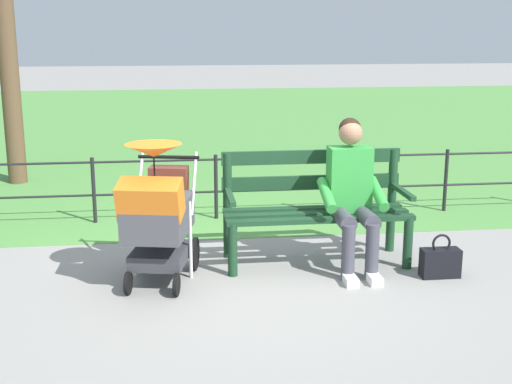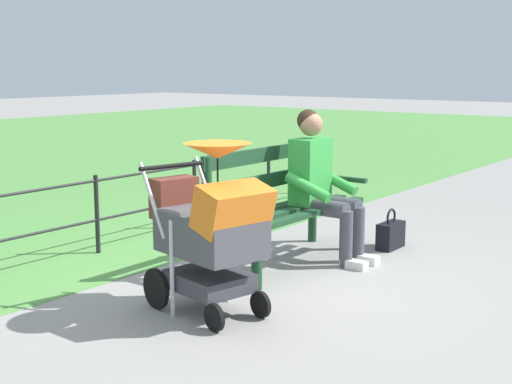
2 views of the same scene
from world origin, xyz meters
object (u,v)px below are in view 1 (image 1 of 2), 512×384
(handbag, at_px, (440,262))
(stroller, at_px, (158,212))
(park_bench, at_px, (315,202))
(person_on_bench, at_px, (352,191))

(handbag, bearing_deg, stroller, -4.00)
(park_bench, relative_size, stroller, 1.39)
(park_bench, bearing_deg, person_on_bench, 140.56)
(park_bench, height_order, person_on_bench, person_on_bench)
(person_on_bench, height_order, stroller, person_on_bench)
(handbag, bearing_deg, person_on_bench, -25.83)
(stroller, bearing_deg, handbag, 176.00)
(park_bench, distance_m, stroller, 1.41)
(stroller, distance_m, handbag, 2.35)
(stroller, bearing_deg, park_bench, -163.83)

